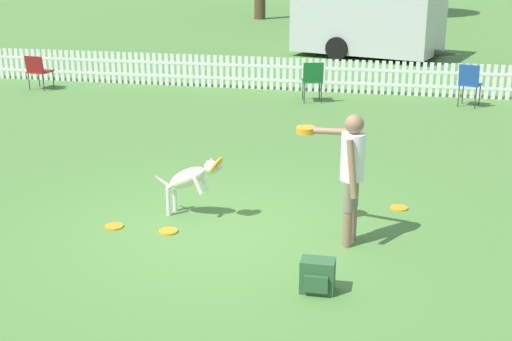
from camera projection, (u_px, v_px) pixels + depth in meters
The scene contains 12 objects.
ground_plane at pixel (217, 232), 8.82m from camera, with size 240.00×240.00×0.00m, color #4C7A38.
handler_person at pixel (349, 164), 8.23m from camera, with size 0.88×0.80×1.58m.
leaping_dog at pixel (191, 177), 9.16m from camera, with size 1.02×0.40×0.86m.
frisbee_near_handler at pixel (399, 208), 9.59m from camera, with size 0.23×0.23×0.02m.
frisbee_near_dog at pixel (168, 231), 8.83m from camera, with size 0.23×0.23×0.02m.
frisbee_midfield at pixel (114, 226), 8.98m from camera, with size 0.23×0.23×0.02m.
backpack_on_grass at pixel (317, 276), 7.31m from camera, with size 0.35×0.26×0.35m.
picket_fence at pixel (310, 75), 16.72m from camera, with size 22.91×0.04×0.78m.
folding_chair_blue_left at pixel (470, 81), 15.13m from camera, with size 0.54×0.56×0.93m.
folding_chair_center at pixel (38, 69), 16.87m from camera, with size 0.53×0.54×0.82m.
folding_chair_green_right at pixel (313, 78), 15.55m from camera, with size 0.53×0.55×0.90m.
equipment_trailer at pixel (368, 18), 21.42m from camera, with size 5.11×3.38×2.16m.
Camera 1 is at (2.12, -7.87, 3.50)m, focal length 50.00 mm.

